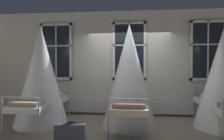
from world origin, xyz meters
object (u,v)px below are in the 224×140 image
at_px(cot_second, 129,77).
at_px(cot_third, 224,79).
at_px(cot_first, 41,76).
at_px(suitcase_dark, 71,135).

xyz_separation_m(cot_second, cot_third, (2.26, 0.05, -0.04)).
xyz_separation_m(cot_first, cot_second, (2.27, 0.02, 0.00)).
xyz_separation_m(cot_first, cot_third, (4.54, 0.07, -0.03)).
distance_m(cot_second, cot_third, 2.26).
bearing_deg(cot_second, cot_third, -88.42).
bearing_deg(cot_first, cot_second, -87.91).
height_order(cot_first, cot_second, cot_second).
xyz_separation_m(cot_second, suitcase_dark, (-1.07, -1.36, -1.00)).
distance_m(cot_first, suitcase_dark, 2.06).
xyz_separation_m(cot_third, suitcase_dark, (-3.33, -1.41, -0.97)).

